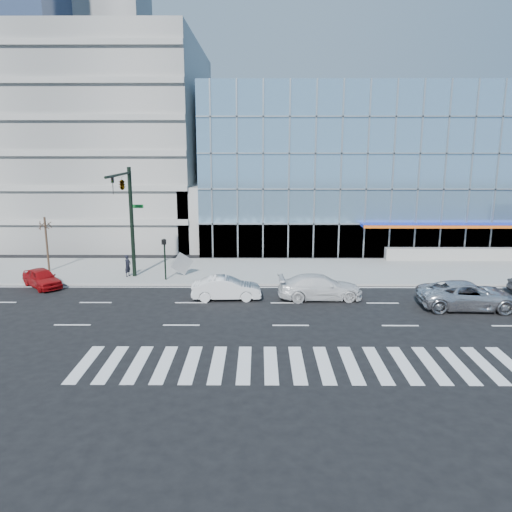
{
  "coord_description": "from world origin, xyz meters",
  "views": [
    {
      "loc": [
        -1.74,
        -29.84,
        9.62
      ],
      "look_at": [
        -1.94,
        3.0,
        2.35
      ],
      "focal_mm": 35.0,
      "sensor_mm": 36.0,
      "label": 1
    }
  ],
  "objects_px": {
    "street_tree_near": "(45,225)",
    "red_sedan": "(42,278)",
    "white_suv": "(320,287)",
    "white_sedan": "(226,288)",
    "traffic_signal": "(125,197)",
    "pedestrian": "(128,266)",
    "silver_suv": "(468,295)",
    "tilted_panel": "(182,264)",
    "ped_signal_post": "(165,253)"
  },
  "relations": [
    {
      "from": "white_suv",
      "to": "white_sedan",
      "type": "distance_m",
      "value": 6.0
    },
    {
      "from": "ped_signal_post",
      "to": "tilted_panel",
      "type": "xyz_separation_m",
      "value": [
        1.05,
        1.17,
        -1.08
      ]
    },
    {
      "from": "white_suv",
      "to": "red_sedan",
      "type": "xyz_separation_m",
      "value": [
        -18.98,
        2.56,
        -0.12
      ]
    },
    {
      "from": "white_suv",
      "to": "tilted_panel",
      "type": "relative_size",
      "value": 4.14
    },
    {
      "from": "white_suv",
      "to": "silver_suv",
      "type": "bearing_deg",
      "value": -105.39
    },
    {
      "from": "street_tree_near",
      "to": "red_sedan",
      "type": "distance_m",
      "value": 5.23
    },
    {
      "from": "red_sedan",
      "to": "pedestrian",
      "type": "relative_size",
      "value": 2.4
    },
    {
      "from": "street_tree_near",
      "to": "white_sedan",
      "type": "distance_m",
      "value": 15.98
    },
    {
      "from": "street_tree_near",
      "to": "pedestrian",
      "type": "xyz_separation_m",
      "value": [
        6.56,
        -1.63,
        -2.82
      ]
    },
    {
      "from": "pedestrian",
      "to": "tilted_panel",
      "type": "relative_size",
      "value": 1.25
    },
    {
      "from": "white_sedan",
      "to": "white_suv",
      "type": "bearing_deg",
      "value": -91.49
    },
    {
      "from": "ped_signal_post",
      "to": "silver_suv",
      "type": "relative_size",
      "value": 0.51
    },
    {
      "from": "silver_suv",
      "to": "white_suv",
      "type": "bearing_deg",
      "value": 79.99
    },
    {
      "from": "silver_suv",
      "to": "red_sedan",
      "type": "bearing_deg",
      "value": 83.22
    },
    {
      "from": "red_sedan",
      "to": "tilted_panel",
      "type": "height_order",
      "value": "tilted_panel"
    },
    {
      "from": "ped_signal_post",
      "to": "white_suv",
      "type": "xyz_separation_m",
      "value": [
        10.68,
        -4.03,
        -1.36
      ]
    },
    {
      "from": "red_sedan",
      "to": "pedestrian",
      "type": "distance_m",
      "value": 5.88
    },
    {
      "from": "white_suv",
      "to": "pedestrian",
      "type": "xyz_separation_m",
      "value": [
        -13.62,
        4.96,
        0.18
      ]
    },
    {
      "from": "street_tree_near",
      "to": "red_sedan",
      "type": "bearing_deg",
      "value": -73.51
    },
    {
      "from": "tilted_panel",
      "to": "white_sedan",
      "type": "bearing_deg",
      "value": -85.54
    },
    {
      "from": "silver_suv",
      "to": "pedestrian",
      "type": "xyz_separation_m",
      "value": [
        -22.31,
        6.87,
        0.14
      ]
    },
    {
      "from": "white_sedan",
      "to": "silver_suv",
      "type": "bearing_deg",
      "value": -99.67
    },
    {
      "from": "white_suv",
      "to": "red_sedan",
      "type": "relative_size",
      "value": 1.39
    },
    {
      "from": "white_suv",
      "to": "red_sedan",
      "type": "distance_m",
      "value": 19.16
    },
    {
      "from": "ped_signal_post",
      "to": "tilted_panel",
      "type": "height_order",
      "value": "ped_signal_post"
    },
    {
      "from": "red_sedan",
      "to": "pedestrian",
      "type": "bearing_deg",
      "value": -20.68
    },
    {
      "from": "traffic_signal",
      "to": "ped_signal_post",
      "type": "height_order",
      "value": "traffic_signal"
    },
    {
      "from": "traffic_signal",
      "to": "white_suv",
      "type": "xyz_separation_m",
      "value": [
        13.17,
        -3.66,
        -5.38
      ]
    },
    {
      "from": "street_tree_near",
      "to": "red_sedan",
      "type": "height_order",
      "value": "street_tree_near"
    },
    {
      "from": "traffic_signal",
      "to": "red_sedan",
      "type": "relative_size",
      "value": 2.06
    },
    {
      "from": "traffic_signal",
      "to": "silver_suv",
      "type": "bearing_deg",
      "value": -14.29
    },
    {
      "from": "ped_signal_post",
      "to": "silver_suv",
      "type": "xyz_separation_m",
      "value": [
        19.37,
        -5.94,
        -1.32
      ]
    },
    {
      "from": "street_tree_near",
      "to": "white_suv",
      "type": "distance_m",
      "value": 21.44
    },
    {
      "from": "silver_suv",
      "to": "red_sedan",
      "type": "xyz_separation_m",
      "value": [
        -27.68,
        4.47,
        -0.16
      ]
    },
    {
      "from": "traffic_signal",
      "to": "street_tree_near",
      "type": "height_order",
      "value": "traffic_signal"
    },
    {
      "from": "silver_suv",
      "to": "white_suv",
      "type": "distance_m",
      "value": 8.9
    },
    {
      "from": "white_suv",
      "to": "street_tree_near",
      "type": "bearing_deg",
      "value": 68.94
    },
    {
      "from": "silver_suv",
      "to": "red_sedan",
      "type": "height_order",
      "value": "silver_suv"
    },
    {
      "from": "ped_signal_post",
      "to": "pedestrian",
      "type": "bearing_deg",
      "value": 162.44
    },
    {
      "from": "ped_signal_post",
      "to": "white_sedan",
      "type": "height_order",
      "value": "ped_signal_post"
    },
    {
      "from": "street_tree_near",
      "to": "silver_suv",
      "type": "height_order",
      "value": "street_tree_near"
    },
    {
      "from": "red_sedan",
      "to": "white_sedan",
      "type": "bearing_deg",
      "value": -56.52
    },
    {
      "from": "tilted_panel",
      "to": "street_tree_near",
      "type": "bearing_deg",
      "value": 142.7
    },
    {
      "from": "silver_suv",
      "to": "tilted_panel",
      "type": "bearing_deg",
      "value": 71.2
    },
    {
      "from": "traffic_signal",
      "to": "white_sedan",
      "type": "relative_size",
      "value": 1.82
    },
    {
      "from": "traffic_signal",
      "to": "red_sedan",
      "type": "height_order",
      "value": "traffic_signal"
    },
    {
      "from": "white_sedan",
      "to": "tilted_panel",
      "type": "bearing_deg",
      "value": 31.47
    },
    {
      "from": "street_tree_near",
      "to": "red_sedan",
      "type": "xyz_separation_m",
      "value": [
        1.19,
        -4.03,
        -3.12
      ]
    },
    {
      "from": "traffic_signal",
      "to": "silver_suv",
      "type": "distance_m",
      "value": 23.19
    },
    {
      "from": "traffic_signal",
      "to": "white_sedan",
      "type": "distance_m",
      "value": 9.77
    }
  ]
}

